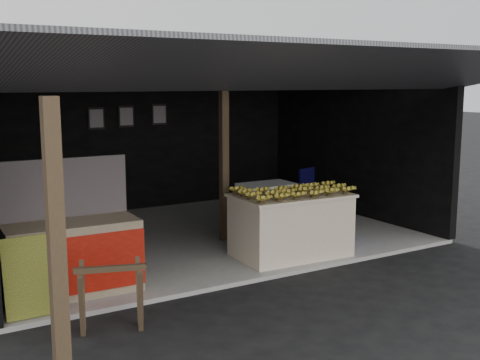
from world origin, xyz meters
TOP-DOWN VIEW (x-y plane):
  - ground at (0.00, 0.00)m, footprint 80.00×80.00m
  - concrete_slab at (0.00, 2.50)m, footprint 7.00×5.00m
  - shophouse at (0.00, 2.82)m, footprint 7.40×7.29m
  - banana_table at (0.71, 0.63)m, footprint 1.72×1.11m
  - banana_pile at (0.71, 0.63)m, footprint 1.59×1.01m
  - white_crate at (0.82, 1.42)m, footprint 0.86×0.60m
  - neighbor_stall at (-2.49, 0.71)m, footprint 1.59×0.76m
  - green_signboard at (-3.08, 0.20)m, footprint 0.59×0.21m
  - sawhorse at (-2.44, -0.53)m, footprint 0.80×0.80m
  - water_barrel at (1.81, 0.84)m, footprint 0.38×0.38m
  - plastic_chair at (2.44, 2.39)m, footprint 0.56×0.56m
  - magenta_rug at (2.24, 2.28)m, footprint 1.58×1.13m
  - picture_frames at (-0.17, 4.89)m, footprint 1.62×0.04m

SIDE VIEW (x-z plane):
  - ground at x=0.00m, z-range 0.00..0.00m
  - concrete_slab at x=0.00m, z-range 0.00..0.06m
  - magenta_rug at x=2.24m, z-range 0.06..0.07m
  - water_barrel at x=1.81m, z-range 0.06..0.62m
  - sawhorse at x=-2.44m, z-range 0.10..0.81m
  - green_signboard at x=-3.08m, z-range 0.06..0.94m
  - banana_table at x=0.71m, z-range 0.06..0.99m
  - white_crate at x=0.82m, z-range 0.06..1.01m
  - neighbor_stall at x=-2.49m, z-range -0.26..1.36m
  - plastic_chair at x=2.44m, z-range 0.15..1.10m
  - banana_pile at x=0.71m, z-range 0.98..1.17m
  - picture_frames at x=-0.17m, z-range 1.70..2.16m
  - shophouse at x=0.00m, z-range 0.59..3.61m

